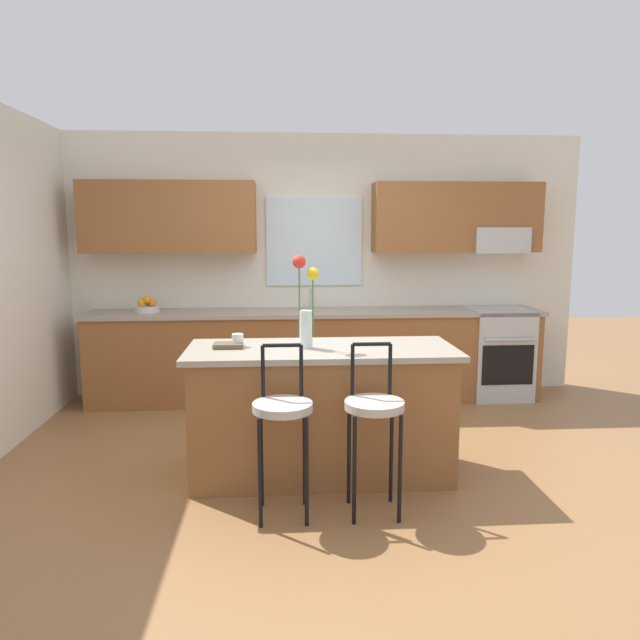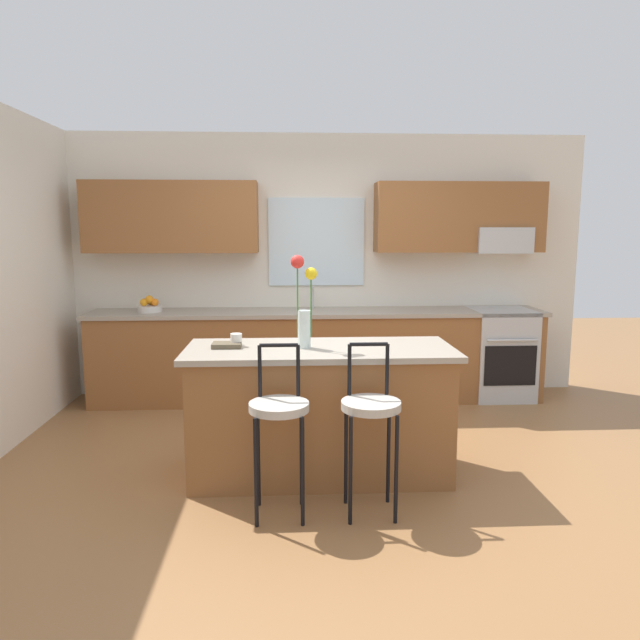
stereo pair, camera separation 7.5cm
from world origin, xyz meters
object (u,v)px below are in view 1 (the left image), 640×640
at_px(oven_range, 497,353).
at_px(flower_vase, 306,305).
at_px(fruit_bowl_oranges, 147,307).
at_px(mug_ceramic, 238,340).
at_px(cookbook, 228,345).
at_px(kitchen_island, 321,411).
at_px(bar_stool_near, 283,415).
at_px(bar_stool_middle, 374,413).

xyz_separation_m(oven_range, flower_vase, (-2.07, -1.86, 0.76)).
xyz_separation_m(oven_range, fruit_bowl_oranges, (-3.56, 0.03, 0.51)).
distance_m(oven_range, mug_ceramic, 3.15).
bearing_deg(cookbook, flower_vase, -5.09).
bearing_deg(fruit_bowl_oranges, kitchen_island, -49.64).
relative_size(bar_stool_near, cookbook, 5.21).
relative_size(oven_range, fruit_bowl_oranges, 3.83).
bearing_deg(cookbook, mug_ceramic, 27.88).
height_order(oven_range, bar_stool_middle, bar_stool_middle).
bearing_deg(oven_range, bar_stool_near, -132.57).
xyz_separation_m(kitchen_island, bar_stool_middle, (0.28, -0.59, 0.17)).
height_order(cookbook, fruit_bowl_oranges, fruit_bowl_oranges).
relative_size(kitchen_island, bar_stool_near, 1.78).
relative_size(flower_vase, cookbook, 3.18).
height_order(bar_stool_near, flower_vase, flower_vase).
distance_m(bar_stool_middle, mug_ceramic, 1.13).
relative_size(kitchen_island, flower_vase, 2.91).
distance_m(cookbook, fruit_bowl_oranges, 2.07).
bearing_deg(bar_stool_middle, bar_stool_near, 180.00).
height_order(oven_range, bar_stool_near, bar_stool_near).
relative_size(flower_vase, mug_ceramic, 7.08).
height_order(bar_stool_near, mug_ceramic, bar_stool_near).
distance_m(bar_stool_middle, cookbook, 1.15).
height_order(bar_stool_middle, cookbook, bar_stool_middle).
bearing_deg(mug_ceramic, fruit_bowl_oranges, 119.33).
bearing_deg(mug_ceramic, bar_stool_middle, -37.71).
bearing_deg(cookbook, kitchen_island, -3.28).
distance_m(bar_stool_near, mug_ceramic, 0.80).
bearing_deg(bar_stool_near, flower_vase, 74.05).
bearing_deg(bar_stool_middle, kitchen_island, 114.96).
relative_size(kitchen_island, fruit_bowl_oranges, 7.72).
relative_size(kitchen_island, cookbook, 9.27).
height_order(bar_stool_near, cookbook, bar_stool_near).
height_order(oven_range, kitchen_island, same).
relative_size(cookbook, fruit_bowl_oranges, 0.83).
distance_m(oven_range, fruit_bowl_oranges, 3.60).
xyz_separation_m(kitchen_island, cookbook, (-0.64, 0.04, 0.47)).
height_order(bar_stool_near, bar_stool_middle, same).
xyz_separation_m(bar_stool_near, cookbook, (-0.37, 0.63, 0.30)).
distance_m(oven_range, bar_stool_middle, 2.97).
bearing_deg(oven_range, fruit_bowl_oranges, 179.55).
xyz_separation_m(kitchen_island, bar_stool_near, (-0.28, -0.59, 0.17)).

